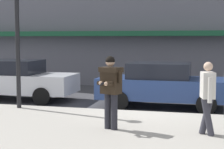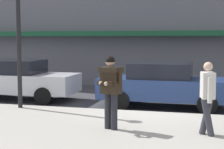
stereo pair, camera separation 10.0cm
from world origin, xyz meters
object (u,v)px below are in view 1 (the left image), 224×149
street_lamp_post (17,14)px  man_texting_on_phone (111,84)px  parked_sedan_mid (163,85)px  parked_sedan_near (16,80)px  pedestrian_in_light_coat (208,93)px

street_lamp_post → man_texting_on_phone: bearing=-29.8°
parked_sedan_mid → man_texting_on_phone: 4.10m
parked_sedan_near → man_texting_on_phone: man_texting_on_phone is taller
parked_sedan_near → parked_sedan_mid: (5.67, -0.21, 0.00)m
man_texting_on_phone → street_lamp_post: size_ratio=0.37×
pedestrian_in_light_coat → street_lamp_post: size_ratio=0.35×
parked_sedan_mid → pedestrian_in_light_coat: bearing=-69.9°
pedestrian_in_light_coat → street_lamp_post: (-5.87, 2.03, 2.03)m
parked_sedan_near → street_lamp_post: (1.25, -2.15, 2.35)m
street_lamp_post → pedestrian_in_light_coat: bearing=-19.0°
man_texting_on_phone → pedestrian_in_light_coat: 2.30m
parked_sedan_near → pedestrian_in_light_coat: pedestrian_in_light_coat is taller
parked_sedan_mid → street_lamp_post: bearing=-156.3°
pedestrian_in_light_coat → man_texting_on_phone: bearing=-179.5°
man_texting_on_phone → street_lamp_post: (-3.57, 2.05, 1.89)m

